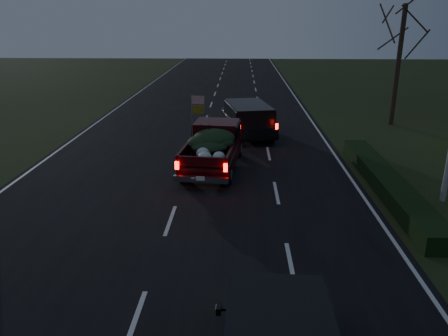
# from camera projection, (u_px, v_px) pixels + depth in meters

# --- Properties ---
(ground) EXTENTS (120.00, 120.00, 0.00)m
(ground) POSITION_uv_depth(u_px,v_px,m) (170.00, 221.00, 14.09)
(ground) COLOR black
(ground) RESTS_ON ground
(road_asphalt) EXTENTS (14.00, 120.00, 0.02)m
(road_asphalt) POSITION_uv_depth(u_px,v_px,m) (170.00, 220.00, 14.08)
(road_asphalt) COLOR black
(road_asphalt) RESTS_ON ground
(hedge_row) EXTENTS (1.00, 10.00, 0.60)m
(hedge_row) POSITION_uv_depth(u_px,v_px,m) (387.00, 182.00, 16.54)
(hedge_row) COLOR black
(hedge_row) RESTS_ON ground
(bare_tree_far) EXTENTS (3.60, 3.60, 7.00)m
(bare_tree_far) POSITION_uv_depth(u_px,v_px,m) (402.00, 36.00, 25.21)
(bare_tree_far) COLOR black
(bare_tree_far) RESTS_ON ground
(pickup_truck) EXTENTS (2.57, 5.50, 2.79)m
(pickup_truck) POSITION_uv_depth(u_px,v_px,m) (213.00, 144.00, 18.79)
(pickup_truck) COLOR #39070B
(pickup_truck) RESTS_ON ground
(lead_suv) EXTENTS (3.10, 5.42, 1.46)m
(lead_suv) POSITION_uv_depth(u_px,v_px,m) (248.00, 116.00, 23.92)
(lead_suv) COLOR black
(lead_suv) RESTS_ON ground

